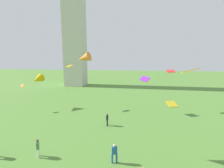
# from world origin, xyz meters

# --- Properties ---
(monument_obelisk) EXTENTS (6.21, 6.21, 44.38)m
(monument_obelisk) POSITION_xyz_m (-15.37, 53.72, 22.19)
(monument_obelisk) COLOR beige
(monument_obelisk) RESTS_ON ground_plane
(person_0) EXTENTS (0.49, 0.54, 1.80)m
(person_0) POSITION_xyz_m (-4.55, 13.78, 1.02)
(person_0) COLOR silver
(person_0) RESTS_ON ground_plane
(person_1) EXTENTS (0.56, 0.39, 1.85)m
(person_1) POSITION_xyz_m (2.85, 13.89, 1.05)
(person_1) COLOR #235693
(person_1) RESTS_ON ground_plane
(person_2) EXTENTS (0.29, 0.54, 1.75)m
(person_2) POSITION_xyz_m (0.84, 21.89, 0.99)
(person_2) COLOR #1E2333
(person_2) RESTS_ON ground_plane
(kite_flying_0) EXTENTS (1.10, 0.92, 0.65)m
(kite_flying_0) POSITION_xyz_m (-15.06, 26.24, 4.59)
(kite_flying_0) COLOR #B86916
(kite_flying_1) EXTENTS (1.69, 1.22, 0.67)m
(kite_flying_1) POSITION_xyz_m (9.99, 17.65, 8.21)
(kite_flying_1) COLOR #F0A31C
(kite_flying_2) EXTENTS (0.73, 0.97, 0.23)m
(kite_flying_2) POSITION_xyz_m (7.16, 12.19, 6.22)
(kite_flying_2) COLOR #B59C18
(kite_flying_3) EXTENTS (1.58, 1.18, 0.52)m
(kite_flying_3) POSITION_xyz_m (10.74, 30.12, 7.10)
(kite_flying_3) COLOR red
(kite_flying_4) EXTENTS (1.87, 1.78, 0.90)m
(kite_flying_4) POSITION_xyz_m (6.19, 28.14, 5.93)
(kite_flying_4) COLOR #8827DF
(kite_flying_5) EXTENTS (1.27, 1.34, 0.49)m
(kite_flying_5) POSITION_xyz_m (-7.36, 28.93, 7.92)
(kite_flying_5) COLOR gold
(kite_flying_6) EXTENTS (1.58, 1.15, 1.19)m
(kite_flying_6) POSITION_xyz_m (-0.38, 15.77, 9.43)
(kite_flying_6) COLOR orange
(kite_flying_7) EXTENTS (1.80, 2.60, 1.98)m
(kite_flying_7) POSITION_xyz_m (-13.35, 28.20, 5.46)
(kite_flying_7) COLOR #D5AB05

